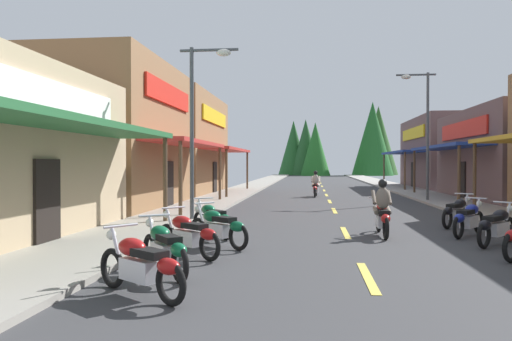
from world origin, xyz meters
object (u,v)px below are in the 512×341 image
motorcycle_parked_left_2 (188,234)px  motorcycle_parked_right_4 (497,225)px  motorcycle_parked_left_1 (164,248)px  motorcycle_parked_left_3 (218,226)px  motorcycle_parked_left_4 (212,219)px  rider_cruising_lead (382,212)px  streetlamp_right (422,119)px  streetlamp_left (200,108)px  motorcycle_parked_left_0 (141,264)px  motorcycle_parked_right_6 (457,211)px  motorcycle_parked_right_5 (469,218)px  rider_cruising_trailing (316,186)px

motorcycle_parked_left_2 → motorcycle_parked_right_4: bearing=-123.5°
motorcycle_parked_left_1 → motorcycle_parked_left_2: (-0.00, 1.72, 0.00)m
motorcycle_parked_left_3 → motorcycle_parked_left_4: 1.64m
motorcycle_parked_left_4 → rider_cruising_lead: 4.66m
streetlamp_right → motorcycle_parked_left_2: size_ratio=3.86×
motorcycle_parked_left_2 → motorcycle_parked_left_3: bearing=-68.6°
streetlamp_left → motorcycle_parked_left_0: 9.94m
rider_cruising_lead → motorcycle_parked_right_4: bearing=-116.4°
motorcycle_parked_left_0 → motorcycle_parked_right_6: bearing=-92.4°
motorcycle_parked_left_3 → streetlamp_left: bearing=-32.9°
streetlamp_left → motorcycle_parked_left_0: size_ratio=3.31×
motorcycle_parked_left_0 → rider_cruising_lead: (4.48, 6.71, 0.17)m
rider_cruising_lead → motorcycle_parked_right_6: bearing=-49.1°
motorcycle_parked_right_5 → motorcycle_parked_left_0: same height
streetlamp_left → motorcycle_parked_left_3: streetlamp_left is taller
motorcycle_parked_right_6 → motorcycle_parked_right_5: bearing=-149.2°
motorcycle_parked_left_3 → motorcycle_parked_right_6: bearing=-106.9°
streetlamp_right → motorcycle_parked_left_4: size_ratio=3.92×
motorcycle_parked_right_5 → motorcycle_parked_left_1: bearing=165.3°
motorcycle_parked_right_6 → rider_cruising_trailing: rider_cruising_trailing is taller
streetlamp_right → motorcycle_parked_left_1: streetlamp_right is taller
motorcycle_parked_right_5 → rider_cruising_trailing: rider_cruising_trailing is taller
motorcycle_parked_left_1 → motorcycle_parked_left_3: bearing=-44.9°
motorcycle_parked_left_2 → streetlamp_right: bearing=-78.7°
motorcycle_parked_right_6 → motorcycle_parked_left_3: bearing=161.9°
streetlamp_right → rider_cruising_trailing: bearing=148.0°
streetlamp_left → motorcycle_parked_left_4: 4.79m
motorcycle_parked_left_4 → rider_cruising_trailing: bearing=-50.2°
motorcycle_parked_left_4 → motorcycle_parked_right_4: bearing=-135.0°
motorcycle_parked_left_0 → streetlamp_right: bearing=-77.2°
rider_cruising_lead → streetlamp_left: bearing=66.3°
motorcycle_parked_right_5 → motorcycle_parked_left_1: (-6.90, -5.46, 0.00)m
streetlamp_left → rider_cruising_trailing: 14.18m
motorcycle_parked_right_5 → motorcycle_parked_left_2: size_ratio=1.03×
motorcycle_parked_left_4 → rider_cruising_trailing: size_ratio=0.80×
motorcycle_parked_left_3 → motorcycle_parked_right_5: bearing=-119.8°
motorcycle_parked_left_1 → motorcycle_parked_left_3: size_ratio=1.03×
motorcycle_parked_left_3 → rider_cruising_lead: bearing=-112.0°
streetlamp_left → motorcycle_parked_right_4: bearing=-25.1°
rider_cruising_trailing → rider_cruising_lead: bearing=-170.4°
streetlamp_left → motorcycle_parked_right_5: bearing=-16.4°
motorcycle_parked_left_0 → motorcycle_parked_left_2: (-0.08, 3.17, 0.00)m
streetlamp_left → motorcycle_parked_right_5: size_ratio=3.34×
motorcycle_parked_right_4 → motorcycle_parked_right_5: (-0.20, 1.49, 0.00)m
motorcycle_parked_left_0 → rider_cruising_lead: bearing=-87.6°
streetlamp_left → motorcycle_parked_right_5: (8.01, -2.36, -3.38)m
motorcycle_parked_right_5 → motorcycle_parked_left_3: 6.94m
motorcycle_parked_left_1 → rider_cruising_trailing: bearing=-45.1°
streetlamp_left → rider_cruising_lead: size_ratio=2.76×
motorcycle_parked_left_0 → motorcycle_parked_left_4: size_ratio=1.05×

